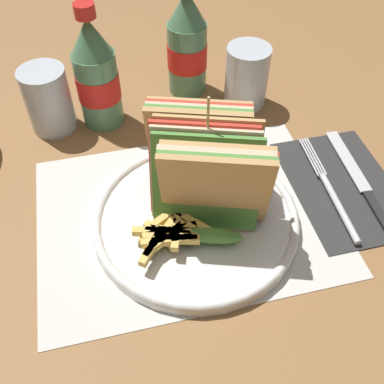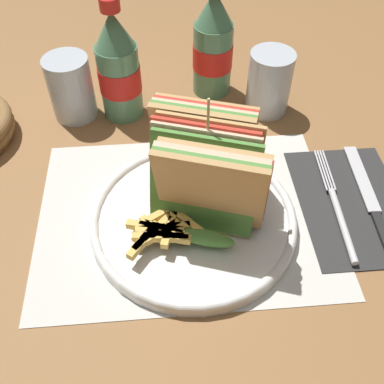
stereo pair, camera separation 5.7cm
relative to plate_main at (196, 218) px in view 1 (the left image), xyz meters
The scene contains 13 objects.
ground_plane 0.02m from the plate_main, 30.60° to the right, with size 4.00×4.00×0.00m, color olive.
placemat 0.02m from the plate_main, 116.86° to the left, with size 0.39×0.29×0.00m.
plate_main is the anchor object (origin of this frame).
club_sandwich 0.08m from the plate_main, 48.50° to the left, with size 0.15×0.19×0.17m.
fries_pile 0.05m from the plate_main, 146.52° to the right, with size 0.10×0.10×0.02m.
ketchup_blob 0.03m from the plate_main, 161.18° to the left, with size 0.03×0.03×0.01m.
napkin 0.22m from the plate_main, ahead, with size 0.14×0.21×0.00m.
fork 0.19m from the plate_main, ahead, with size 0.02×0.20×0.01m.
knife 0.24m from the plate_main, ahead, with size 0.03×0.21×0.00m.
coke_bottle_near 0.27m from the plate_main, 111.15° to the left, with size 0.07×0.07×0.19m.
coke_bottle_far 0.31m from the plate_main, 79.01° to the left, with size 0.07×0.07×0.19m.
glass_near 0.28m from the plate_main, 58.72° to the left, with size 0.07×0.07×0.10m.
glass_far 0.30m from the plate_main, 125.12° to the left, with size 0.07×0.07×0.10m.
Camera 1 is at (-0.10, -0.35, 0.47)m, focal length 42.00 mm.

